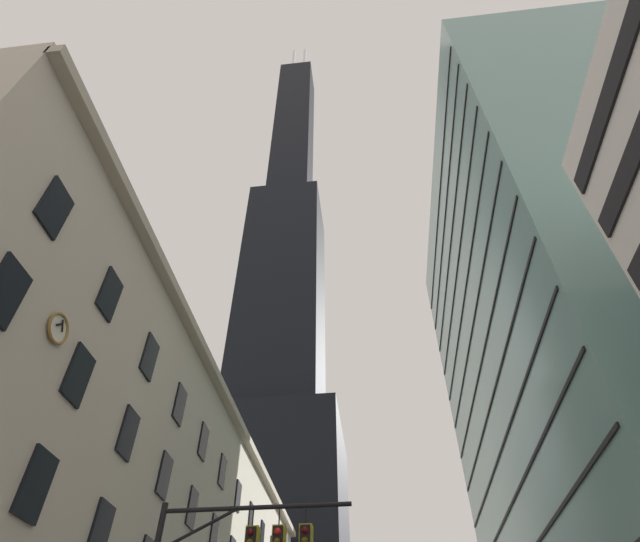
% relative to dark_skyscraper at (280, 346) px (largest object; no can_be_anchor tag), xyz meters
% --- Properties ---
extents(dark_skyscraper, '(24.65, 24.65, 208.49)m').
position_rel_dark_skyscraper_xyz_m(dark_skyscraper, '(0.00, 0.00, 0.00)').
color(dark_skyscraper, black).
rests_on(dark_skyscraper, ground).
extents(glass_office_midrise, '(18.01, 41.92, 57.82)m').
position_rel_dark_skyscraper_xyz_m(glass_office_midrise, '(37.47, -41.46, -32.87)').
color(glass_office_midrise, gray).
rests_on(glass_office_midrise, ground).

